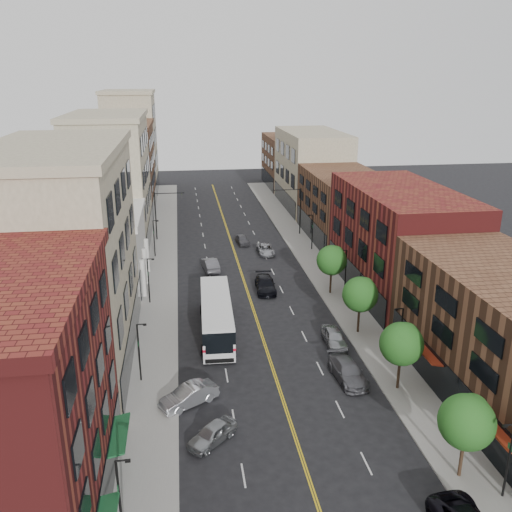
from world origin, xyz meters
name	(u,v)px	position (x,y,z in m)	size (l,w,h in m)	color
ground	(293,430)	(0.00, 0.00, 0.00)	(220.00, 220.00, 0.00)	black
sidewalk_left	(162,268)	(-10.00, 35.00, 0.07)	(4.00, 110.00, 0.15)	gray
sidewalk_right	(313,261)	(10.00, 35.00, 0.07)	(4.00, 110.00, 0.15)	gray
bldg_l_tanoffice	(65,261)	(-17.00, 13.00, 9.00)	(10.00, 22.00, 18.00)	gray
bldg_l_white	(99,251)	(-17.00, 31.00, 4.00)	(10.00, 14.00, 8.00)	silver
bldg_l_far_a	(111,182)	(-17.00, 48.00, 9.00)	(10.00, 20.00, 18.00)	gray
bldg_l_far_b	(125,170)	(-17.00, 68.00, 7.50)	(10.00, 20.00, 15.00)	brown
bldg_l_far_c	(131,143)	(-17.00, 86.00, 10.00)	(10.00, 16.00, 20.00)	gray
bldg_r_mid	(399,241)	(17.00, 24.00, 6.00)	(10.00, 22.00, 12.00)	maroon
bldg_r_far_a	(344,206)	(17.00, 45.00, 5.00)	(10.00, 20.00, 10.00)	brown
bldg_r_far_b	(311,170)	(17.00, 66.00, 7.00)	(10.00, 22.00, 14.00)	gray
bldg_r_far_c	(290,161)	(17.00, 86.00, 5.50)	(10.00, 18.00, 11.00)	brown
tree_r_0	(468,420)	(9.39, -5.93, 4.13)	(3.40, 3.40, 5.59)	black
tree_r_1	(402,342)	(9.39, 4.07, 4.13)	(3.40, 3.40, 5.59)	black
tree_r_2	(361,293)	(9.39, 14.07, 4.13)	(3.40, 3.40, 5.59)	black
tree_r_3	(332,259)	(9.39, 24.07, 4.13)	(3.40, 3.40, 5.59)	black
lamp_l_0	(120,495)	(-10.95, -8.00, 2.97)	(0.81, 0.55, 5.05)	black
lamp_l_1	(139,349)	(-10.95, 8.00, 2.97)	(0.81, 0.55, 5.05)	black
lamp_l_2	(149,278)	(-10.95, 24.00, 2.97)	(0.81, 0.55, 5.05)	black
lamp_l_3	(154,236)	(-10.95, 40.00, 2.97)	(0.81, 0.55, 5.05)	black
lamp_r_0	(509,456)	(10.95, -8.00, 2.97)	(0.81, 0.55, 5.05)	black
lamp_r_1	(400,332)	(10.95, 8.00, 2.97)	(0.81, 0.55, 5.05)	black
lamp_r_2	(345,269)	(10.95, 24.00, 2.97)	(0.81, 0.55, 5.05)	black
lamp_r_3	(312,230)	(10.95, 40.00, 2.97)	(0.81, 0.55, 5.05)	black
signal_mast_left	(160,210)	(-10.27, 48.00, 4.65)	(4.49, 0.18, 7.20)	black
signal_mast_right	(296,206)	(10.27, 48.00, 4.65)	(4.49, 0.18, 7.20)	black
city_bus	(216,314)	(-4.24, 16.10, 1.94)	(3.46, 13.09, 3.34)	silver
car_angle_a	(212,434)	(-5.72, -0.45, 0.67)	(1.59, 3.94, 1.34)	gray
car_angle_b	(189,396)	(-7.18, 4.24, 0.76)	(1.60, 4.59, 1.51)	#AEB1B6
car_parked_mid	(348,371)	(5.80, 6.00, 0.76)	(2.12, 5.23, 1.52)	#535359
car_parked_far	(334,337)	(6.35, 11.99, 0.76)	(1.80, 4.47, 1.52)	gray
car_lane_behind	(210,264)	(-3.80, 33.69, 0.79)	(1.66, 4.77, 1.57)	#525258
car_lane_a	(265,284)	(2.08, 25.88, 0.78)	(2.19, 5.38, 1.56)	black
car_lane_b	(266,249)	(4.21, 39.28, 0.65)	(2.15, 4.67, 1.30)	#9D9EA4
car_lane_c	(242,240)	(1.50, 44.24, 0.66)	(1.56, 3.87, 1.32)	#46464B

